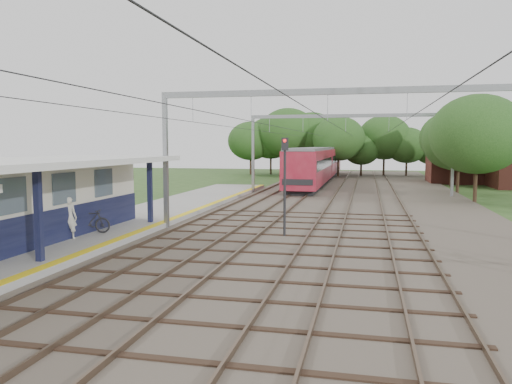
% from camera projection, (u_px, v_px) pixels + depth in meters
% --- Properties ---
extents(ground, '(160.00, 160.00, 0.00)m').
position_uv_depth(ground, '(108.00, 359.00, 10.16)').
color(ground, '#2D4C1E').
rests_on(ground, ground).
extents(ballast_bed, '(18.00, 90.00, 0.10)m').
position_uv_depth(ballast_bed, '(352.00, 201.00, 38.44)').
color(ballast_bed, '#473D33').
rests_on(ballast_bed, ground).
extents(platform, '(5.00, 52.00, 0.35)m').
position_uv_depth(platform, '(113.00, 227.00, 25.37)').
color(platform, gray).
rests_on(platform, ground).
extents(yellow_stripe, '(0.45, 52.00, 0.01)m').
position_uv_depth(yellow_stripe, '(154.00, 225.00, 24.87)').
color(yellow_stripe, yellow).
rests_on(yellow_stripe, platform).
extents(rail_tracks, '(11.80, 88.00, 0.15)m').
position_uv_depth(rail_tracks, '(320.00, 199.00, 38.97)').
color(rail_tracks, brown).
rests_on(rail_tracks, ballast_bed).
extents(catenary_system, '(17.22, 88.00, 7.00)m').
position_uv_depth(catenary_system, '(342.00, 128.00, 33.47)').
color(catenary_system, gray).
rests_on(catenary_system, ground).
extents(tree_band, '(31.72, 30.88, 8.82)m').
position_uv_depth(tree_band, '(358.00, 141.00, 64.36)').
color(tree_band, '#382619').
rests_on(tree_band, ground).
extents(house_far, '(8.00, 6.12, 8.66)m').
position_uv_depth(house_far, '(465.00, 155.00, 56.91)').
color(house_far, brown).
rests_on(house_far, ground).
extents(person, '(0.73, 0.54, 1.81)m').
position_uv_depth(person, '(69.00, 218.00, 21.26)').
color(person, beige).
rests_on(person, platform).
extents(bicycle, '(1.91, 0.74, 1.12)m').
position_uv_depth(bicycle, '(90.00, 221.00, 22.69)').
color(bicycle, black).
rests_on(bicycle, platform).
extents(train, '(3.04, 37.82, 3.98)m').
position_uv_depth(train, '(319.00, 163.00, 59.24)').
color(train, black).
rests_on(train, ballast_bed).
extents(signal_post, '(0.35, 0.30, 4.69)m').
position_uv_depth(signal_post, '(285.00, 173.00, 23.11)').
color(signal_post, black).
rests_on(signal_post, ground).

